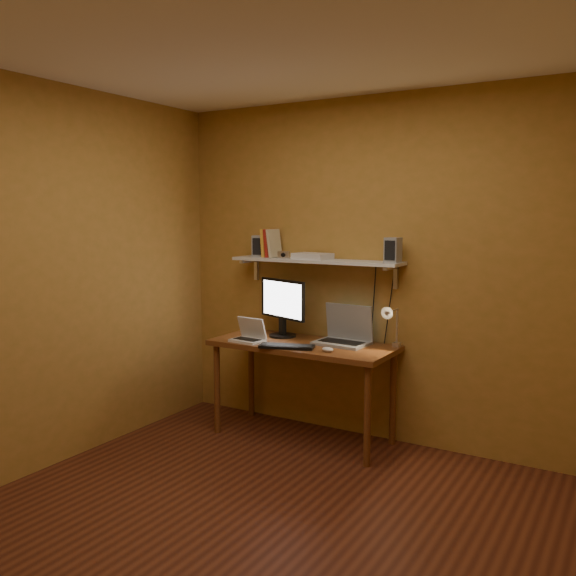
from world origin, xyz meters
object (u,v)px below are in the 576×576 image
Objects in this scene: desk_lamp at (392,321)px; wall_shelf at (315,261)px; keyboard at (287,346)px; desk at (303,354)px; laptop at (345,333)px; netbook at (249,335)px; shelf_camera at (284,255)px; router at (313,256)px; monitor at (282,305)px; speaker_left at (259,246)px; speaker_right at (393,250)px; mouse at (328,350)px.

wall_shelf is at bearing 174.12° from desk_lamp.
desk is at bearing 67.99° from keyboard.
netbook is (-0.66, -0.31, -0.02)m from laptop.
keyboard is at bearing -125.51° from laptop.
laptop is 0.40m from desk_lamp.
router is (0.23, 0.05, -0.01)m from shelf_camera.
laptop reaches higher than keyboard.
netbook is at bearing 153.70° from keyboard.
shelf_camera reaches higher than monitor.
speaker_left is at bearing 167.94° from shelf_camera.
speaker_right is 0.64× the size of router.
monitor is at bearing 72.07° from netbook.
laptop is 0.73m from netbook.
mouse is at bearing -30.12° from desk.
router reaches higher than netbook.
router is at bearing 33.21° from monitor.
shelf_camera is at bearing -167.04° from wall_shelf.
speaker_left reaches higher than wall_shelf.
wall_shelf is at bearing 69.89° from keyboard.
speaker_left is 0.51m from router.
monitor reaches higher than mouse.
router is at bearing 96.11° from desk.
shelf_camera reaches higher than keyboard.
router is at bearing 142.31° from mouse.
desk is 0.44m from netbook.
netbook is at bearing -170.70° from mouse.
mouse is 0.32× the size of router.
laptop is 0.65m from router.
laptop is 0.79m from shelf_camera.
desk is 0.36m from laptop.
router is at bearing -17.76° from speaker_left.
shelf_camera is at bearing 151.74° from desk.
router is (-0.30, 0.03, 0.57)m from laptop.
monitor is 1.22× the size of keyboard.
desk is 5.38× the size of netbook.
shelf_camera is (-0.91, 0.01, 0.44)m from desk_lamp.
wall_shelf is 4.96× the size of router.
speaker_right is at bearing 58.25° from mouse.
shelf_camera is (-0.25, 0.14, 0.74)m from desk.
shelf_camera is at bearing -168.45° from router.
desk_lamp reaches higher than netbook.
desk_lamp is (0.66, -0.07, -0.40)m from wall_shelf.
speaker_left reaches higher than netbook.
shelf_camera is at bearing 161.16° from mouse.
netbook reaches higher than mouse.
monitor is at bearing -170.98° from speaker_right.
mouse is (0.30, -0.17, 0.10)m from desk.
wall_shelf is 0.60m from laptop.
mouse is 0.24× the size of desk_lamp.
netbook is 2.85× the size of mouse.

